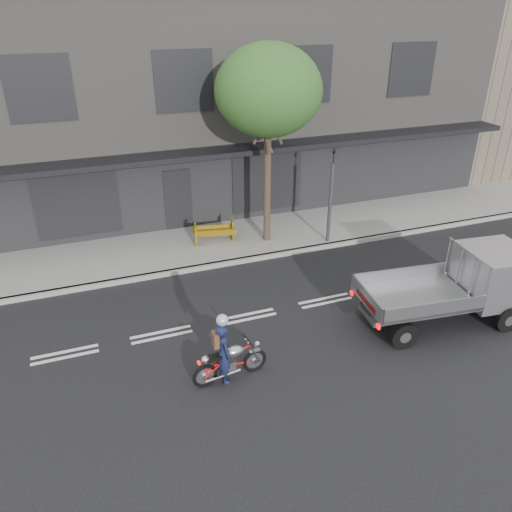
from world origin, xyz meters
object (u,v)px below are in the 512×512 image
at_px(street_tree, 268,91).
at_px(rider, 223,353).
at_px(motorcycle, 230,361).
at_px(flatbed_ute, 479,279).
at_px(construction_barrier, 216,234).
at_px(traffic_light_pole, 330,201).

relative_size(street_tree, rider, 4.41).
distance_m(motorcycle, flatbed_ute, 7.08).
xyz_separation_m(street_tree, flatbed_ute, (3.64, -6.27, -4.10)).
xyz_separation_m(street_tree, construction_barrier, (-1.81, 0.24, -4.73)).
height_order(rider, flatbed_ute, flatbed_ute).
xyz_separation_m(traffic_light_pole, rider, (-5.55, -5.57, -0.89)).
bearing_deg(construction_barrier, flatbed_ute, -50.05).
relative_size(street_tree, construction_barrier, 4.71).
bearing_deg(construction_barrier, street_tree, -7.49).
distance_m(traffic_light_pole, flatbed_ute, 5.69).
bearing_deg(traffic_light_pole, rider, -134.90).
relative_size(traffic_light_pole, motorcycle, 1.90).
bearing_deg(rider, traffic_light_pole, -50.56).
bearing_deg(rider, flatbed_ute, -94.50).
bearing_deg(traffic_light_pole, construction_barrier, 164.07).
height_order(traffic_light_pole, flatbed_ute, traffic_light_pole).
bearing_deg(motorcycle, traffic_light_pole, 40.23).
relative_size(traffic_light_pole, rider, 2.29).
xyz_separation_m(motorcycle, construction_barrier, (1.59, 6.66, 0.06)).
relative_size(rider, construction_barrier, 1.07).
height_order(traffic_light_pole, motorcycle, traffic_light_pole).
height_order(street_tree, rider, street_tree).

